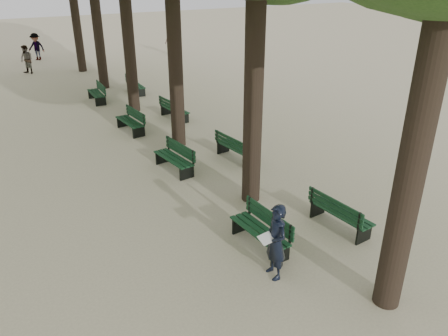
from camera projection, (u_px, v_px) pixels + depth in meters
ground at (268, 271)px, 9.76m from camera, size 120.00×120.00×0.00m
bench_left_0 at (260, 237)px, 10.51m from camera, size 0.66×1.83×0.92m
bench_left_1 at (174, 163)px, 14.46m from camera, size 0.78×1.85×0.92m
bench_left_2 at (130, 126)px, 17.88m from camera, size 0.72×1.84×0.92m
bench_left_3 at (97, 97)px, 21.89m from camera, size 0.63×1.82×0.92m
bench_right_0 at (340, 219)px, 11.26m from camera, size 0.70×1.84×0.92m
bench_right_1 at (236, 152)px, 15.29m from camera, size 0.75×1.85×0.92m
bench_right_2 at (175, 113)px, 19.42m from camera, size 0.73×1.84×0.92m
bench_right_3 at (136, 88)px, 23.39m from camera, size 0.64×1.82×0.92m
man_with_map at (276, 242)px, 9.26m from camera, size 0.65×0.73×1.75m
pedestrian_c at (171, 43)px, 33.74m from camera, size 1.06×0.51×1.74m
pedestrian_b at (36, 47)px, 31.54m from camera, size 1.18×1.09×1.90m
pedestrian_a at (27, 60)px, 27.49m from camera, size 0.77×0.90×1.76m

